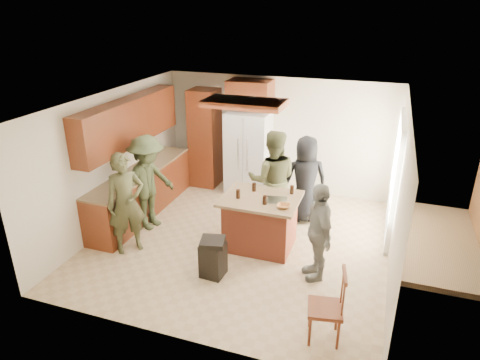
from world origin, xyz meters
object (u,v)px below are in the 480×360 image
(person_behind_left, at_px, (272,180))
(person_behind_right, at_px, (305,180))
(spindle_chair, at_px, (327,309))
(person_side_right, at_px, (318,232))
(refrigerator, at_px, (248,153))
(person_front_left, at_px, (126,204))
(trash_bin, at_px, (213,257))
(kitchen_island, at_px, (260,222))
(person_counter, at_px, (148,183))

(person_behind_left, distance_m, person_behind_right, 0.69)
(person_behind_left, xyz_separation_m, spindle_chair, (1.41, -2.61, -0.48))
(person_side_right, distance_m, refrigerator, 3.36)
(person_front_left, height_order, trash_bin, person_front_left)
(person_behind_left, relative_size, person_side_right, 1.20)
(refrigerator, bearing_deg, spindle_chair, -59.85)
(person_front_left, relative_size, person_behind_left, 0.93)
(person_front_left, height_order, person_side_right, person_front_left)
(person_side_right, height_order, trash_bin, person_side_right)
(kitchen_island, xyz_separation_m, trash_bin, (-0.44, -1.06, -0.16))
(person_behind_right, height_order, spindle_chair, person_behind_right)
(spindle_chair, bearing_deg, kitchen_island, 127.28)
(person_front_left, relative_size, spindle_chair, 1.74)
(person_behind_left, bearing_deg, kitchen_island, 74.57)
(refrigerator, xyz_separation_m, kitchen_island, (0.92, -2.16, -0.43))
(person_front_left, relative_size, person_side_right, 1.12)
(person_behind_left, distance_m, spindle_chair, 3.01)
(person_counter, bearing_deg, refrigerator, -13.85)
(person_behind_left, height_order, spindle_chair, person_behind_left)
(trash_bin, bearing_deg, person_behind_right, 67.19)
(trash_bin, bearing_deg, person_behind_left, 76.69)
(person_counter, xyz_separation_m, kitchen_island, (2.14, -0.00, -0.42))
(person_behind_right, xyz_separation_m, spindle_chair, (0.89, -3.06, -0.39))
(kitchen_island, bearing_deg, person_side_right, -27.77)
(person_behind_right, height_order, refrigerator, refrigerator)
(refrigerator, bearing_deg, person_counter, -119.45)
(person_side_right, distance_m, person_counter, 3.25)
(person_counter, height_order, kitchen_island, person_counter)
(person_side_right, relative_size, spindle_chair, 1.56)
(person_front_left, height_order, refrigerator, refrigerator)
(person_behind_left, relative_size, spindle_chair, 1.88)
(person_front_left, distance_m, person_counter, 0.83)
(spindle_chair, bearing_deg, refrigerator, 120.15)
(kitchen_island, bearing_deg, person_behind_right, 66.88)
(person_side_right, height_order, person_counter, person_counter)
(person_behind_left, xyz_separation_m, refrigerator, (-0.91, 1.39, -0.04))
(person_behind_right, bearing_deg, person_front_left, 16.14)
(person_front_left, xyz_separation_m, person_behind_right, (2.59, 2.04, -0.03))
(person_front_left, relative_size, person_counter, 0.97)
(person_counter, relative_size, trash_bin, 2.84)
(person_counter, bearing_deg, person_behind_right, -49.92)
(person_front_left, distance_m, person_side_right, 3.14)
(person_counter, bearing_deg, spindle_chair, -102.00)
(refrigerator, height_order, trash_bin, refrigerator)
(person_counter, xyz_separation_m, trash_bin, (1.70, -1.06, -0.57))
(person_behind_right, relative_size, spindle_chair, 1.69)
(person_side_right, distance_m, kitchen_island, 1.23)
(person_behind_left, relative_size, kitchen_island, 1.46)
(kitchen_island, bearing_deg, spindle_chair, -52.72)
(refrigerator, distance_m, trash_bin, 3.30)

